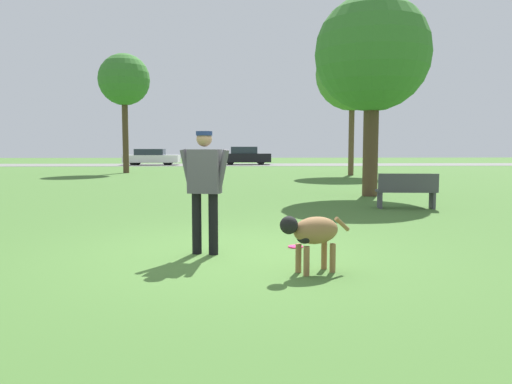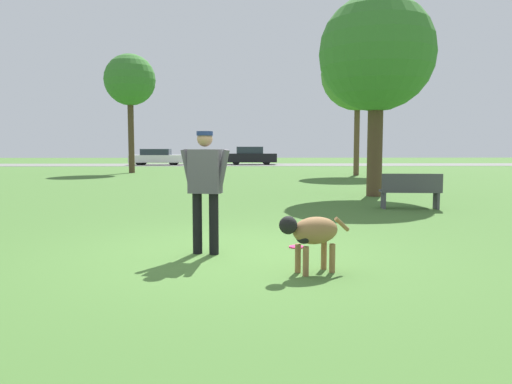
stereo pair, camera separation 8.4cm
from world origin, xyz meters
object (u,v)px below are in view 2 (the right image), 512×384
Objects in this scene: person at (205,182)px; frisbee at (296,247)px; tree_far_right at (358,74)px; park_bench at (411,190)px; parked_car_black at (251,156)px; tree_near_right at (377,54)px; dog at (312,233)px; tree_far_left at (130,81)px; parked_car_white at (157,157)px.

frisbee is at bearing 32.21° from person.
tree_far_right is 14.75m from park_bench.
parked_car_black is (1.25, 34.12, -0.29)m from person.
tree_near_right is 4.82m from park_bench.
person is 20.18m from tree_far_right.
person is 0.24× the size of tree_far_right.
park_bench reaches higher than dog.
tree_near_right is (-1.95, -10.76, -1.00)m from tree_far_right.
tree_near_right is at bearing -133.57° from dog.
person is 0.29× the size of tree_near_right.
parked_car_black is (-0.04, 33.72, 0.70)m from frisbee.
frisbee is at bearing -112.68° from tree_near_right.
frisbee is 0.03× the size of tree_far_right.
tree_far_left is at bearing -119.22° from parked_car_black.
person is 1.83× the size of dog.
frisbee is 0.03× the size of tree_far_left.
tree_near_right reaches higher than parked_car_black.
tree_far_left is (-5.68, 21.45, 4.11)m from person.
parked_car_white is at bearing 130.34° from tree_far_right.
park_bench reaches higher than frisbee.
dog is at bearing -90.45° from parked_car_black.
tree_far_left is at bearing -86.59° from parked_car_white.
tree_near_right reaches higher than frisbee.
person is at bearing -119.26° from tree_near_right.
tree_near_right is at bearing 75.82° from person.
tree_far_left reaches higher than parked_car_black.
frisbee is at bearing -76.57° from parked_car_white.
person reaches higher than park_bench.
parked_car_black is at bearing 108.40° from tree_far_right.
parked_car_white is at bearing 92.83° from tree_far_left.
parked_car_black is at bearing -114.29° from dog.
tree_far_left is 12.95m from parked_car_white.
tree_far_left reaches higher than tree_near_right.
tree_far_right is 10.98m from tree_near_right.
dog is 0.14× the size of tree_far_left.
parked_car_white is at bearing 102.85° from frisbee.
tree_far_right is at bearing -49.08° from parked_car_white.
parked_car_white reaches higher than dog.
parked_car_white is at bearing -102.04° from dog.
tree_far_left is (-6.98, 22.53, 4.63)m from dog.
parked_car_white is (-7.57, 33.20, 0.63)m from frisbee.
frisbee is (1.29, 0.40, -0.99)m from person.
frisbee is 0.04× the size of tree_near_right.
dog is at bearing -89.63° from frisbee.
dog is 20.94m from tree_far_right.
parked_car_black is (6.93, 12.67, -4.39)m from tree_far_left.
tree_far_left reaches higher than frisbee.
tree_far_right is (6.39, 18.69, 4.15)m from person.
tree_far_left is at bearing -97.16° from dog.
parked_car_black is 2.88× the size of park_bench.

